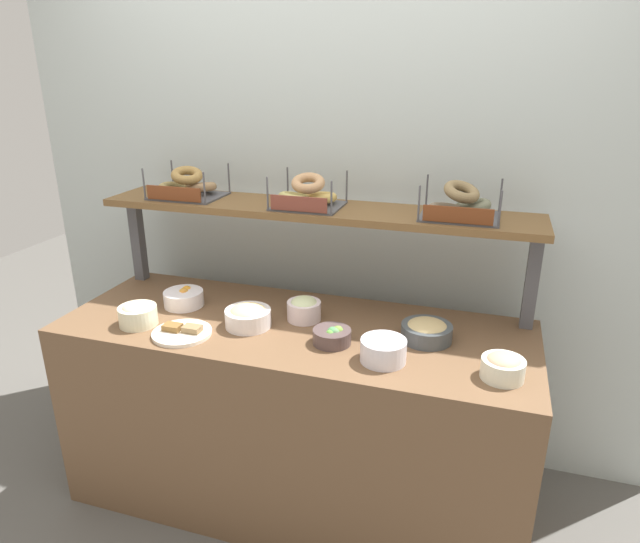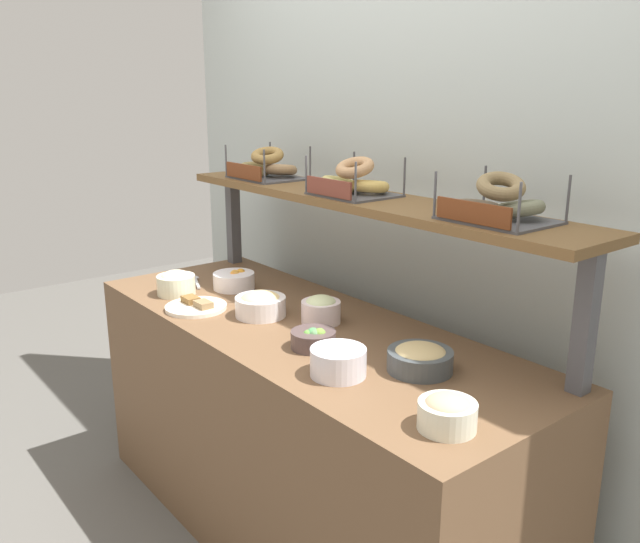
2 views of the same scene
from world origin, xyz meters
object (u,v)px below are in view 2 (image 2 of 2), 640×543
(bowl_potato_salad, at_px, (176,283))
(bowl_scallion_spread, at_px, (321,309))
(bagel_basket_poppy, at_px, (498,205))
(serving_plate_white, at_px, (196,306))
(bowl_hummus, at_px, (420,358))
(bowl_cream_cheese, at_px, (338,359))
(bowl_fruit_salad, at_px, (234,280))
(bowl_egg_salad, at_px, (260,304))
(bowl_lox_spread, at_px, (447,412))
(bagel_basket_everything, at_px, (267,167))
(bowl_veggie_mix, at_px, (313,338))
(serving_spoon_near_plate, at_px, (196,280))
(bagel_basket_sesame, at_px, (354,182))

(bowl_potato_salad, xyz_separation_m, bowl_scallion_spread, (0.62, 0.25, 0.00))
(bagel_basket_poppy, bearing_deg, serving_plate_white, -154.37)
(bowl_hummus, relative_size, bowl_cream_cheese, 1.19)
(bowl_potato_salad, xyz_separation_m, bagel_basket_poppy, (1.20, 0.44, 0.43))
(bowl_fruit_salad, bearing_deg, bowl_egg_salad, -16.41)
(bowl_fruit_salad, bearing_deg, bowl_potato_salad, -108.64)
(bowl_hummus, distance_m, bowl_lox_spread, 0.34)
(bowl_hummus, xyz_separation_m, bagel_basket_poppy, (0.07, 0.23, 0.44))
(serving_plate_white, bearing_deg, bowl_egg_salad, 34.60)
(bagel_basket_everything, bearing_deg, serving_plate_white, -66.08)
(bowl_scallion_spread, bearing_deg, serving_plate_white, -145.97)
(bowl_veggie_mix, bearing_deg, bagel_basket_poppy, 41.93)
(bowl_lox_spread, height_order, serving_plate_white, bowl_lox_spread)
(bowl_scallion_spread, relative_size, bowl_cream_cheese, 0.85)
(bowl_cream_cheese, relative_size, bagel_basket_poppy, 0.54)
(bagel_basket_everything, bearing_deg, serving_spoon_near_plate, -110.99)
(bowl_fruit_salad, xyz_separation_m, bagel_basket_everything, (-0.07, 0.22, 0.44))
(bowl_scallion_spread, distance_m, bowl_veggie_mix, 0.24)
(bowl_potato_salad, distance_m, serving_plate_white, 0.22)
(bowl_cream_cheese, xyz_separation_m, serving_spoon_near_plate, (-1.11, 0.14, -0.04))
(bowl_hummus, xyz_separation_m, serving_plate_white, (-0.91, -0.24, -0.03))
(bowl_fruit_salad, height_order, bowl_egg_salad, bowl_egg_salad)
(bowl_scallion_spread, height_order, bagel_basket_everything, bagel_basket_everything)
(bowl_potato_salad, height_order, bowl_egg_salad, bowl_potato_salad)
(bowl_scallion_spread, bearing_deg, bowl_lox_spread, -16.57)
(bowl_potato_salad, distance_m, bowl_cream_cheese, 1.00)
(bowl_veggie_mix, relative_size, bowl_egg_salad, 0.79)
(bowl_veggie_mix, distance_m, bowl_fruit_salad, 0.73)
(bowl_veggie_mix, distance_m, bagel_basket_sesame, 0.61)
(bowl_hummus, bearing_deg, bagel_basket_poppy, 73.07)
(bowl_hummus, relative_size, bowl_fruit_salad, 1.14)
(bowl_potato_salad, relative_size, bowl_cream_cheese, 0.93)
(bowl_potato_salad, xyz_separation_m, bowl_veggie_mix, (0.79, 0.08, -0.02))
(bagel_basket_sesame, xyz_separation_m, bagel_basket_poppy, (0.62, 0.01, -0.00))
(bowl_hummus, distance_m, bagel_basket_sesame, 0.74)
(bowl_hummus, xyz_separation_m, bowl_lox_spread, (0.28, -0.20, 0.00))
(bowl_lox_spread, relative_size, bowl_veggie_mix, 1.00)
(bowl_hummus, distance_m, bowl_cream_cheese, 0.24)
(bowl_fruit_salad, xyz_separation_m, bagel_basket_poppy, (1.12, 0.22, 0.44))
(bowl_cream_cheese, height_order, bowl_veggie_mix, bowl_cream_cheese)
(bowl_potato_salad, distance_m, bagel_basket_everything, 0.62)
(serving_spoon_near_plate, distance_m, bagel_basket_everything, 0.57)
(bagel_basket_everything, bearing_deg, bagel_basket_poppy, -0.17)
(bowl_potato_salad, height_order, bowl_cream_cheese, bowl_cream_cheese)
(bowl_cream_cheese, distance_m, bagel_basket_poppy, 0.64)
(serving_plate_white, height_order, serving_spoon_near_plate, serving_plate_white)
(bowl_scallion_spread, height_order, serving_plate_white, bowl_scallion_spread)
(bowl_fruit_salad, height_order, serving_spoon_near_plate, bowl_fruit_salad)
(bowl_cream_cheese, relative_size, serving_plate_white, 0.71)
(bowl_lox_spread, bearing_deg, bagel_basket_poppy, 116.01)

